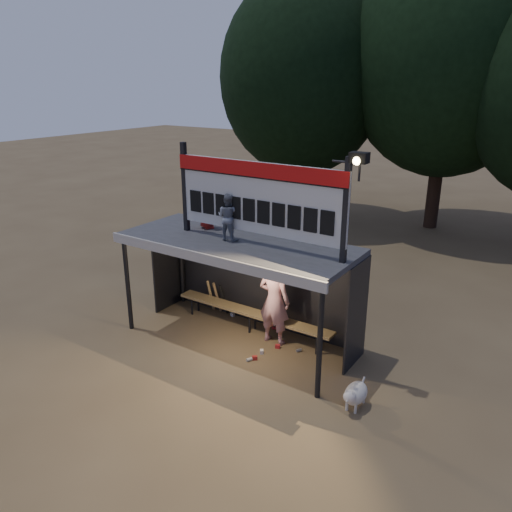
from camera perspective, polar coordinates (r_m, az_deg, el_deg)
The scene contains 12 objects.
ground at distance 11.18m, azimuth -2.02°, elevation -9.60°, with size 80.00×80.00×0.00m, color brown.
player at distance 10.69m, azimuth 2.10°, elevation -5.13°, with size 0.72×0.47×1.97m, color silver.
child_a at distance 10.16m, azimuth -3.21°, elevation 4.47°, with size 0.47×0.37×0.97m, color slate.
child_b at distance 11.06m, azimuth -5.64°, elevation 5.71°, with size 0.49×0.32×1.00m, color #A61F19.
dugout_shelter at distance 10.59m, azimuth -1.37°, elevation -0.31°, with size 5.10×2.08×2.32m.
scoreboard_assembly at distance 9.68m, azimuth 0.43°, elevation 6.90°, with size 4.10×0.27×1.99m.
bench at distance 11.38m, azimuth -0.42°, elevation -6.58°, with size 4.00×0.35×0.48m.
tree_left at distance 20.38m, azimuth 5.42°, elevation 19.65°, with size 6.46×6.46×9.27m.
tree_mid at distance 19.99m, azimuth 21.30°, elevation 20.37°, with size 7.22×7.22×10.36m.
dog at distance 9.16m, azimuth 11.26°, elevation -15.19°, with size 0.36×0.81×0.49m.
bats at distance 12.23m, azimuth -4.46°, elevation -4.72°, with size 0.48×0.33×0.84m.
litter at distance 10.99m, azimuth 0.86°, elevation -9.91°, with size 2.28×1.59×0.08m.
Camera 1 is at (5.72, -7.92, 5.44)m, focal length 35.00 mm.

